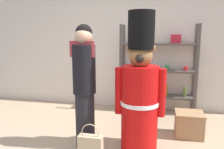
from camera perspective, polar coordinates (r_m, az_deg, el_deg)
back_wall at (r=4.60m, az=4.75°, el=7.62°), size 6.40×0.12×2.60m
merchandise_shelf at (r=4.38m, az=11.68°, el=1.60°), size 1.45×0.35×1.70m
teddy_bear_guard at (r=2.87m, az=7.19°, el=-4.64°), size 0.65×0.50×1.79m
person_shopper at (r=2.89m, az=-7.13°, el=-2.26°), size 0.31×0.30×1.63m
shopping_bag at (r=2.81m, az=-5.58°, el=-18.14°), size 0.29×0.11×0.46m
display_crate at (r=3.58m, az=19.21°, el=-11.97°), size 0.41×0.37×0.37m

